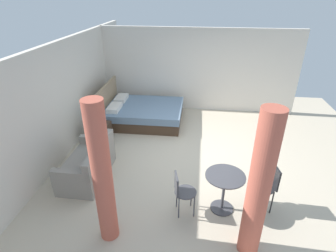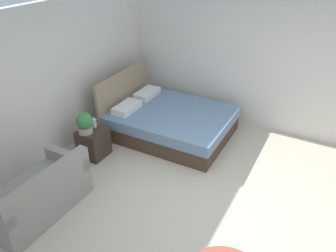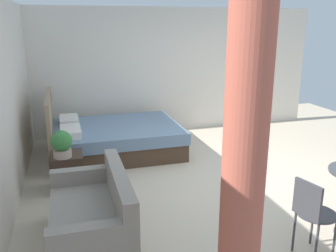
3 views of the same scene
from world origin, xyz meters
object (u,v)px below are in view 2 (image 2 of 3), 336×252
bed (169,121)px  couch (38,196)px  nightstand (93,143)px  vase (94,123)px  potted_plant (84,123)px

bed → couch: bed is taller
nightstand → bed: bearing=-31.1°
bed → vase: (-1.18, 0.83, 0.31)m
potted_plant → nightstand: bearing=-22.6°
bed → potted_plant: bearing=149.5°
couch → vase: size_ratio=9.25×
potted_plant → vase: (0.22, 0.00, -0.11)m
bed → potted_plant: 1.68m
potted_plant → bed: bearing=-30.5°
nightstand → vase: bearing=20.4°
bed → couch: 2.81m
couch → potted_plant: (1.35, 0.28, 0.42)m
bed → vase: size_ratio=14.50×
potted_plant → couch: bearing=-168.1°
potted_plant → vase: 0.25m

